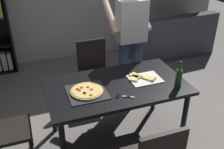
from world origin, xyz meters
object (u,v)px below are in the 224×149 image
at_px(chair_left_end, 0,127).
at_px(kitchen_scissors, 122,96).
at_px(person_serving_pizza, 131,37).
at_px(pepperoni_pizza_on_tray, 87,91).
at_px(dining_table, 117,91).
at_px(chair_far_side, 94,68).
at_px(wine_bottle, 179,78).
at_px(couch, 169,39).

distance_m(chair_left_end, kitchen_scissors, 1.27).
distance_m(person_serving_pizza, pepperoni_pizza_on_tray, 1.14).
height_order(person_serving_pizza, pepperoni_pizza_on_tray, person_serving_pizza).
distance_m(dining_table, chair_far_side, 0.94).
distance_m(chair_far_side, person_serving_pizza, 0.71).
height_order(dining_table, chair_far_side, chair_far_side).
bearing_deg(person_serving_pizza, pepperoni_pizza_on_tray, -137.32).
bearing_deg(pepperoni_pizza_on_tray, chair_left_end, 176.90).
height_order(person_serving_pizza, wine_bottle, person_serving_pizza).
relative_size(dining_table, wine_bottle, 4.91).
distance_m(dining_table, kitchen_scissors, 0.26).
xyz_separation_m(dining_table, wine_bottle, (0.60, -0.29, 0.20)).
bearing_deg(couch, chair_left_end, -147.89).
relative_size(pepperoni_pizza_on_tray, wine_bottle, 1.29).
height_order(chair_left_end, kitchen_scissors, chair_left_end).
height_order(chair_far_side, pepperoni_pizza_on_tray, chair_far_side).
relative_size(chair_far_side, chair_left_end, 1.00).
bearing_deg(couch, chair_far_side, -150.91).
bearing_deg(person_serving_pizza, wine_bottle, -82.63).
bearing_deg(person_serving_pizza, dining_table, -123.47).
bearing_deg(couch, kitchen_scissors, -131.05).
bearing_deg(dining_table, pepperoni_pizza_on_tray, -172.06).
distance_m(dining_table, person_serving_pizza, 0.91).
xyz_separation_m(chair_far_side, couch, (1.90, 1.06, -0.21)).
xyz_separation_m(chair_far_side, person_serving_pizza, (0.47, -0.22, 0.49)).
distance_m(pepperoni_pizza_on_tray, wine_bottle, 0.98).
bearing_deg(chair_far_side, chair_left_end, -143.68).
xyz_separation_m(chair_far_side, chair_left_end, (-1.26, -0.93, 0.00)).
relative_size(chair_far_side, pepperoni_pizza_on_tray, 2.21).
xyz_separation_m(pepperoni_pizza_on_tray, kitchen_scissors, (0.32, -0.19, -0.01)).
bearing_deg(chair_left_end, dining_table, 0.00).
height_order(couch, pepperoni_pizza_on_tray, couch).
bearing_deg(chair_far_side, dining_table, -90.00).
relative_size(chair_left_end, pepperoni_pizza_on_tray, 2.21).
xyz_separation_m(chair_far_side, wine_bottle, (0.60, -1.21, 0.36)).
xyz_separation_m(couch, wine_bottle, (-1.31, -2.27, 0.57)).
xyz_separation_m(pepperoni_pizza_on_tray, wine_bottle, (0.95, -0.24, 0.10)).
distance_m(chair_left_end, couch, 3.74).
bearing_deg(kitchen_scissors, wine_bottle, -4.11).
distance_m(chair_far_side, kitchen_scissors, 1.20).
bearing_deg(dining_table, kitchen_scissors, -98.63).
height_order(couch, person_serving_pizza, person_serving_pizza).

